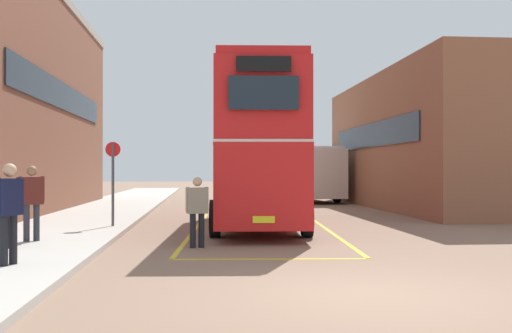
% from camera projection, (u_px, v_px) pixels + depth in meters
% --- Properties ---
extents(ground_plane, '(135.60, 135.60, 0.00)m').
position_uv_depth(ground_plane, '(264.00, 216.00, 22.83)').
color(ground_plane, '#846651').
extents(sidewalk_left, '(4.00, 57.60, 0.14)m').
position_uv_depth(sidewalk_left, '(104.00, 211.00, 24.65)').
color(sidewalk_left, '#B2ADA3').
rests_on(sidewalk_left, ground).
extents(depot_building_right, '(8.58, 16.75, 6.18)m').
position_uv_depth(depot_building_right, '(458.00, 143.00, 27.99)').
color(depot_building_right, brown).
rests_on(depot_building_right, ground).
extents(double_decker_bus, '(3.17, 10.02, 4.75)m').
position_uv_depth(double_decker_bus, '(258.00, 147.00, 18.71)').
color(double_decker_bus, black).
rests_on(double_decker_bus, ground).
extents(single_deck_bus, '(3.54, 9.56, 3.02)m').
position_uv_depth(single_deck_bus, '(300.00, 172.00, 34.51)').
color(single_deck_bus, black).
rests_on(single_deck_bus, ground).
extents(pedestrian_boarding, '(0.53, 0.36, 1.63)m').
position_uv_depth(pedestrian_boarding, '(197.00, 207.00, 13.55)').
color(pedestrian_boarding, black).
rests_on(pedestrian_boarding, ground).
extents(pedestrian_waiting_near, '(0.54, 0.44, 1.75)m').
position_uv_depth(pedestrian_waiting_near, '(32.00, 197.00, 13.63)').
color(pedestrian_waiting_near, '#2D2D38').
rests_on(pedestrian_waiting_near, sidewalk_left).
extents(pedestrian_waiting_far, '(0.41, 0.55, 1.77)m').
position_uv_depth(pedestrian_waiting_far, '(9.00, 206.00, 10.22)').
color(pedestrian_waiting_far, black).
rests_on(pedestrian_waiting_far, sidewalk_left).
extents(litter_bin, '(0.43, 0.43, 0.96)m').
position_uv_depth(litter_bin, '(2.00, 225.00, 12.41)').
color(litter_bin, black).
rests_on(litter_bin, sidewalk_left).
extents(bus_stop_sign, '(0.44, 0.08, 2.48)m').
position_uv_depth(bus_stop_sign, '(113.00, 175.00, 17.34)').
color(bus_stop_sign, '#4C4C51').
rests_on(bus_stop_sign, sidewalk_left).
extents(bay_marking_yellow, '(4.84, 12.14, 0.01)m').
position_uv_depth(bay_marking_yellow, '(262.00, 232.00, 16.84)').
color(bay_marking_yellow, gold).
rests_on(bay_marking_yellow, ground).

